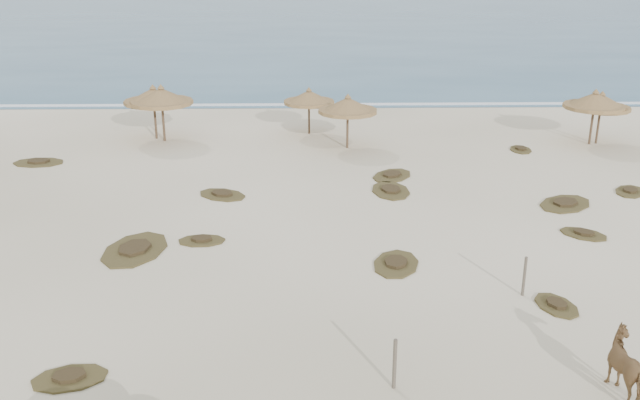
{
  "coord_description": "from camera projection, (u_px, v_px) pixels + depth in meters",
  "views": [
    {
      "loc": [
        -0.44,
        -18.22,
        9.69
      ],
      "look_at": [
        0.01,
        5.0,
        1.24
      ],
      "focal_mm": 40.0,
      "sensor_mm": 36.0,
      "label": 1
    }
  ],
  "objects": [
    {
      "name": "scrub_11",
      "position": [
        69.0,
        378.0,
        16.72
      ],
      "size": [
        2.0,
        1.54,
        0.16
      ],
      "rotation": [
        0.0,
        0.0,
        0.24
      ],
      "color": "#4D4222",
      "rests_on": "ground"
    },
    {
      "name": "palapa_6",
      "position": [
        601.0,
        103.0,
        35.6
      ],
      "size": [
        3.57,
        3.57,
        2.7
      ],
      "rotation": [
        0.0,
        0.0,
        -0.28
      ],
      "color": "#4F3D28",
      "rests_on": "ground"
    },
    {
      "name": "ground",
      "position": [
        323.0,
        300.0,
        20.44
      ],
      "size": [
        160.0,
        160.0,
        0.0
      ],
      "primitive_type": "plane",
      "color": "white",
      "rests_on": "ground"
    },
    {
      "name": "ocean",
      "position": [
        309.0,
        22.0,
        90.91
      ],
      "size": [
        200.0,
        100.0,
        0.01
      ],
      "primitive_type": "cube",
      "color": "#255071",
      "rests_on": "ground"
    },
    {
      "name": "scrub_9",
      "position": [
        396.0,
        263.0,
        22.65
      ],
      "size": [
        1.97,
        2.5,
        0.16
      ],
      "rotation": [
        0.0,
        0.0,
        1.3
      ],
      "color": "#4D4222",
      "rests_on": "ground"
    },
    {
      "name": "palapa_1",
      "position": [
        153.0,
        97.0,
        36.45
      ],
      "size": [
        3.16,
        3.16,
        2.85
      ],
      "rotation": [
        0.0,
        0.0,
        0.04
      ],
      "color": "#4F3D28",
      "rests_on": "ground"
    },
    {
      "name": "scrub_2",
      "position": [
        202.0,
        240.0,
        24.41
      ],
      "size": [
        1.66,
        1.11,
        0.16
      ],
      "rotation": [
        0.0,
        0.0,
        0.03
      ],
      "color": "#4D4222",
      "rests_on": "ground"
    },
    {
      "name": "scrub_3",
      "position": [
        391.0,
        190.0,
        29.31
      ],
      "size": [
        1.72,
        2.48,
        0.16
      ],
      "rotation": [
        0.0,
        0.0,
        1.65
      ],
      "color": "#4D4222",
      "rests_on": "ground"
    },
    {
      "name": "scrub_1",
      "position": [
        135.0,
        249.0,
        23.7
      ],
      "size": [
        2.54,
        3.39,
        0.16
      ],
      "rotation": [
        0.0,
        0.0,
        1.38
      ],
      "color": "#4D4222",
      "rests_on": "ground"
    },
    {
      "name": "fence_post_far",
      "position": [
        524.0,
        276.0,
        20.51
      ],
      "size": [
        0.1,
        0.1,
        1.22
      ],
      "primitive_type": "cylinder",
      "rotation": [
        0.0,
        0.0,
        -0.19
      ],
      "color": "brown",
      "rests_on": "ground"
    },
    {
      "name": "scrub_12",
      "position": [
        556.0,
        305.0,
        20.06
      ],
      "size": [
        1.41,
        1.8,
        0.16
      ],
      "rotation": [
        0.0,
        0.0,
        1.83
      ],
      "color": "#4D4222",
      "rests_on": "ground"
    },
    {
      "name": "palapa_2",
      "position": [
        161.0,
        97.0,
        35.97
      ],
      "size": [
        3.45,
        3.45,
        2.95
      ],
      "rotation": [
        0.0,
        0.0,
        -0.1
      ],
      "color": "#4F3D28",
      "rests_on": "ground"
    },
    {
      "name": "scrub_10",
      "position": [
        521.0,
        149.0,
        35.08
      ],
      "size": [
        1.13,
        1.64,
        0.16
      ],
      "rotation": [
        0.0,
        0.0,
        1.49
      ],
      "color": "#4D4222",
      "rests_on": "ground"
    },
    {
      "name": "palapa_4",
      "position": [
        348.0,
        106.0,
        34.8
      ],
      "size": [
        3.73,
        3.73,
        2.73
      ],
      "rotation": [
        0.0,
        0.0,
        0.34
      ],
      "color": "#4F3D28",
      "rests_on": "ground"
    },
    {
      "name": "scrub_13",
      "position": [
        222.0,
        194.0,
        28.82
      ],
      "size": [
        2.5,
        2.24,
        0.16
      ],
      "rotation": [
        0.0,
        0.0,
        2.6
      ],
      "color": "#4D4222",
      "rests_on": "ground"
    },
    {
      "name": "scrub_14",
      "position": [
        630.0,
        191.0,
        29.2
      ],
      "size": [
        1.87,
        2.08,
        0.16
      ],
      "rotation": [
        0.0,
        0.0,
        1.03
      ],
      "color": "#4D4222",
      "rests_on": "ground"
    },
    {
      "name": "horse",
      "position": [
        631.0,
        367.0,
        15.95
      ],
      "size": [
        0.99,
        1.77,
        1.42
      ],
      "primitive_type": "imported",
      "rotation": [
        0.0,
        0.0,
        3.28
      ],
      "color": "olive",
      "rests_on": "ground"
    },
    {
      "name": "scrub_6",
      "position": [
        38.0,
        162.0,
        33.04
      ],
      "size": [
        2.37,
        1.57,
        0.16
      ],
      "rotation": [
        0.0,
        0.0,
        3.12
      ],
      "color": "#4D4222",
      "rests_on": "ground"
    },
    {
      "name": "scrub_4",
      "position": [
        584.0,
        234.0,
        24.95
      ],
      "size": [
        1.96,
        1.86,
        0.16
      ],
      "rotation": [
        0.0,
        0.0,
        2.48
      ],
      "color": "#4D4222",
      "rests_on": "ground"
    },
    {
      "name": "palapa_3",
      "position": [
        309.0,
        98.0,
        37.43
      ],
      "size": [
        3.51,
        3.51,
        2.52
      ],
      "rotation": [
        0.0,
        0.0,
        -0.39
      ],
      "color": "#4F3D28",
      "rests_on": "ground"
    },
    {
      "name": "scrub_7",
      "position": [
        392.0,
        175.0,
        31.18
      ],
      "size": [
        2.49,
        2.67,
        0.16
      ],
      "rotation": [
        0.0,
        0.0,
        0.95
      ],
      "color": "#4D4222",
      "rests_on": "ground"
    },
    {
      "name": "fence_post_near",
      "position": [
        395.0,
        364.0,
        16.21
      ],
      "size": [
        0.13,
        0.13,
        1.27
      ],
      "primitive_type": "cylinder",
      "rotation": [
        0.0,
        0.0,
        0.44
      ],
      "color": "brown",
      "rests_on": "ground"
    },
    {
      "name": "scrub_5",
      "position": [
        565.0,
        203.0,
        27.83
      ],
      "size": [
        2.99,
        2.92,
        0.16
      ],
      "rotation": [
        0.0,
        0.0,
        0.73
      ],
      "color": "#4D4222",
      "rests_on": "ground"
    },
    {
      "name": "palapa_5",
      "position": [
        595.0,
        101.0,
        35.43
      ],
      "size": [
        3.91,
        3.91,
        2.84
      ],
      "rotation": [
        0.0,
        0.0,
        0.36
      ],
      "color": "#4F3D28",
      "rests_on": "ground"
    },
    {
      "name": "foam_line",
      "position": [
        313.0,
        105.0,
        44.87
      ],
      "size": [
        70.0,
        0.6,
        0.01
      ],
      "primitive_type": "cube",
      "color": "white",
      "rests_on": "ground"
    }
  ]
}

